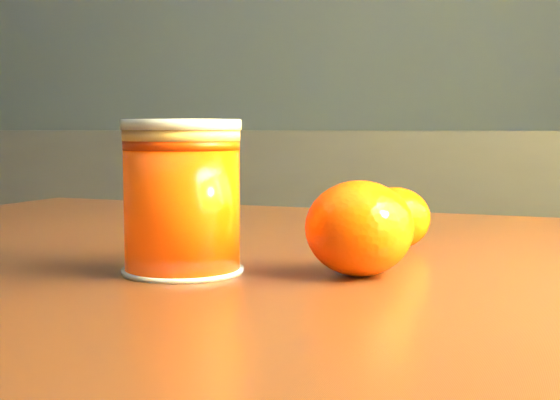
% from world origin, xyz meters
% --- Properties ---
extents(kitchen_counter, '(3.15, 0.60, 0.90)m').
position_xyz_m(kitchen_counter, '(0.00, 1.45, 0.45)').
color(kitchen_counter, '#424146').
rests_on(kitchen_counter, ground).
extents(table, '(1.09, 0.78, 0.80)m').
position_xyz_m(table, '(1.03, -0.00, 0.70)').
color(table, '#5B2D16').
rests_on(table, ground).
extents(juice_glass, '(0.09, 0.09, 0.11)m').
position_xyz_m(juice_glass, '(0.98, -0.10, 0.85)').
color(juice_glass, '#FF4105').
rests_on(juice_glass, table).
extents(orange_front, '(0.09, 0.09, 0.07)m').
position_xyz_m(orange_front, '(1.11, -0.07, 0.83)').
color(orange_front, '#FF5005').
rests_on(orange_front, table).
extents(orange_back, '(0.08, 0.08, 0.05)m').
position_xyz_m(orange_back, '(1.10, 0.06, 0.83)').
color(orange_back, '#FF5005').
rests_on(orange_back, table).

